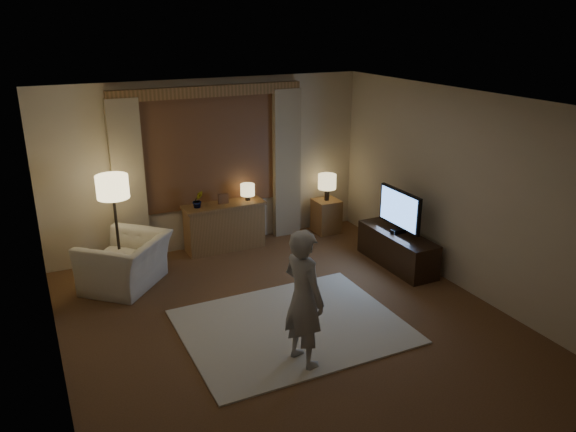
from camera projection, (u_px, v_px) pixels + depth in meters
room at (270, 205)px, 6.64m from camera, size 5.04×5.54×2.64m
rug at (292, 326)px, 6.58m from camera, size 2.50×2.00×0.02m
sideboard at (225, 228)px, 8.70m from camera, size 1.20×0.40×0.70m
picture_frame at (223, 200)px, 8.55m from camera, size 0.16×0.02×0.20m
plant at (198, 200)px, 8.37m from camera, size 0.17×0.13×0.30m
table_lamp_sideboard at (248, 190)px, 8.68m from camera, size 0.22×0.22×0.30m
floor_lamp at (113, 193)px, 7.46m from camera, size 0.43×0.43×1.47m
armchair at (126, 262)px, 7.48m from camera, size 1.39×1.40×0.69m
side_table at (326, 216)px, 9.42m from camera, size 0.40×0.40×0.56m
table_lamp_side at (327, 182)px, 9.22m from camera, size 0.30×0.30×0.44m
tv_stand at (397, 249)px, 8.15m from camera, size 0.45×1.40×0.50m
tv at (400, 210)px, 7.95m from camera, size 0.22×0.89×0.64m
person at (304, 298)px, 5.66m from camera, size 0.46×0.60×1.48m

